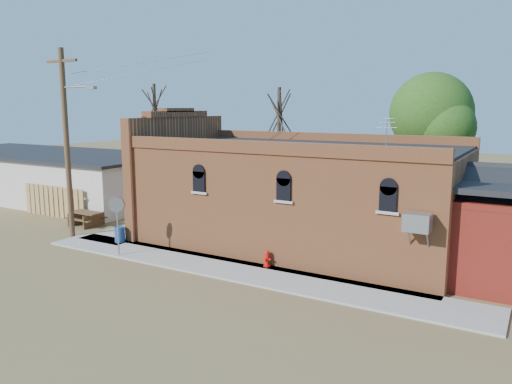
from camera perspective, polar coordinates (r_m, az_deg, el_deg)
The scene contains 14 objects.
ground at distance 19.76m, azimuth -7.43°, elevation -8.98°, with size 120.00×120.00×0.00m, color brown.
sidewalk_south at distance 19.62m, azimuth -2.29°, elevation -8.92°, with size 19.00×2.20×0.08m, color #9E9991.
sidewalk_west at distance 28.07m, azimuth -10.16°, elevation -3.34°, with size 2.60×10.00×0.08m, color #9E9991.
brick_bar at distance 22.88m, azimuth 4.17°, elevation -0.29°, with size 16.40×7.97×6.30m.
storage_building at distance 38.36m, azimuth -22.88°, elevation 1.89°, with size 20.40×8.40×3.17m.
wood_fence at distance 31.07m, azimuth -22.06°, elevation -1.03°, with size 5.20×0.10×1.80m, color #9A6E45, non-canonical shape.
utility_pole at distance 25.37m, azimuth -20.77°, elevation 5.62°, with size 3.12×0.26×9.00m.
tree_bare_near at distance 31.33m, azimuth 2.65°, elevation 9.08°, with size 2.80×2.80×7.65m.
tree_bare_far at distance 38.45m, azimuth -11.52°, elevation 9.60°, with size 2.80×2.80×8.16m.
tree_leafy at distance 28.80m, azimuth 19.39°, elevation 8.43°, with size 4.40×4.40×8.15m.
fire_hydrant at distance 19.81m, azimuth 1.27°, elevation -7.62°, with size 0.38×0.36×0.66m.
stop_sign at distance 21.73m, azimuth -15.61°, elevation -2.03°, with size 0.56×0.48×2.52m.
trash_barrel at distance 24.12m, azimuth -15.31°, elevation -4.71°, with size 0.47×0.47×0.72m, color navy.
picnic_table at distance 28.25m, azimuth -18.85°, elevation -2.68°, with size 1.84×1.43×0.76m.
Camera 1 is at (11.52, -14.76, 6.31)m, focal length 35.00 mm.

